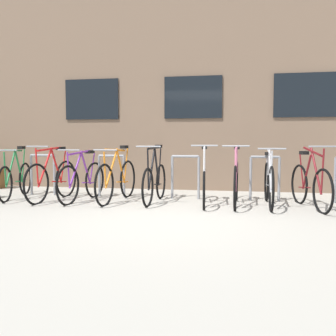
{
  "coord_description": "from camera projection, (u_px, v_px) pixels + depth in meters",
  "views": [
    {
      "loc": [
        0.97,
        -5.34,
        1.13
      ],
      "look_at": [
        -0.28,
        1.6,
        0.62
      ],
      "focal_mm": 40.36,
      "sensor_mm": 36.0,
      "label": 1
    }
  ],
  "objects": [
    {
      "name": "bicycle_black",
      "position": [
        155.0,
        181.0,
        6.96
      ],
      "size": [
        0.44,
        1.66,
        1.07
      ],
      "color": "black",
      "rests_on": "ground"
    },
    {
      "name": "ground_plane",
      "position": [
        168.0,
        218.0,
        5.5
      ],
      "size": [
        42.0,
        42.0,
        0.0
      ],
      "primitive_type": "plane",
      "color": "#B2ADA0"
    },
    {
      "name": "bicycle_pink",
      "position": [
        236.0,
        182.0,
        6.66
      ],
      "size": [
        0.44,
        1.83,
        1.08
      ],
      "color": "black",
      "rests_on": "ground"
    },
    {
      "name": "bicycle_maroon",
      "position": [
        310.0,
        185.0,
        6.33
      ],
      "size": [
        0.51,
        1.66,
        1.07
      ],
      "color": "black",
      "rests_on": "ground"
    },
    {
      "name": "storefront_building",
      "position": [
        206.0,
        90.0,
        11.91
      ],
      "size": [
        28.0,
        7.12,
        5.45
      ],
      "color": "#7A604C",
      "rests_on": "ground"
    },
    {
      "name": "bicycle_purple",
      "position": [
        82.0,
        180.0,
        7.09
      ],
      "size": [
        0.44,
        1.68,
        1.0
      ],
      "color": "black",
      "rests_on": "ground"
    },
    {
      "name": "bicycle_white",
      "position": [
        204.0,
        183.0,
        6.68
      ],
      "size": [
        0.44,
        1.6,
        1.08
      ],
      "color": "black",
      "rests_on": "ground"
    },
    {
      "name": "bicycle_red",
      "position": [
        52.0,
        179.0,
        7.18
      ],
      "size": [
        0.44,
        1.73,
        1.06
      ],
      "color": "black",
      "rests_on": "ground"
    },
    {
      "name": "bike_rack",
      "position": [
        185.0,
        173.0,
        7.32
      ],
      "size": [
        6.57,
        0.05,
        0.85
      ],
      "color": "gray",
      "rests_on": "ground"
    },
    {
      "name": "bicycle_orange",
      "position": [
        117.0,
        179.0,
        7.06
      ],
      "size": [
        0.44,
        1.85,
        1.06
      ],
      "color": "black",
      "rests_on": "ground"
    },
    {
      "name": "bicycle_green",
      "position": [
        16.0,
        179.0,
        7.47
      ],
      "size": [
        0.52,
        1.73,
        1.04
      ],
      "color": "black",
      "rests_on": "ground"
    },
    {
      "name": "bicycle_silver",
      "position": [
        269.0,
        183.0,
        6.57
      ],
      "size": [
        0.44,
        1.85,
        1.03
      ],
      "color": "black",
      "rests_on": "ground"
    }
  ]
}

